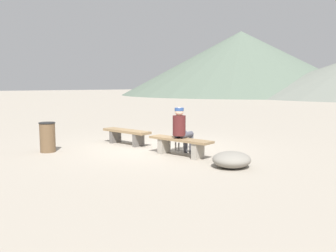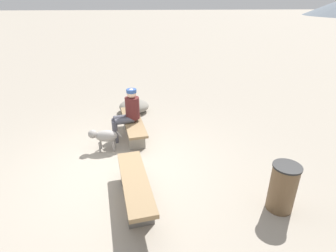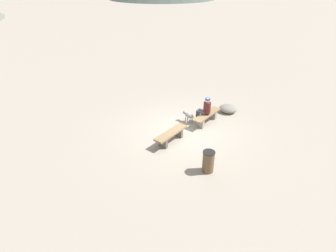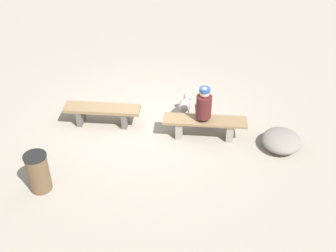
# 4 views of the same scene
# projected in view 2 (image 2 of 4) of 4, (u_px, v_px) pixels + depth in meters

# --- Properties ---
(ground) EXTENTS (210.00, 210.00, 0.06)m
(ground) POSITION_uv_depth(u_px,v_px,m) (123.00, 169.00, 5.50)
(ground) COLOR #9E9384
(bench_left) EXTENTS (1.82, 0.68, 0.46)m
(bench_left) POSITION_uv_depth(u_px,v_px,m) (135.00, 185.00, 4.44)
(bench_left) COLOR #605B56
(bench_left) RESTS_ON ground
(bench_right) EXTENTS (1.91, 0.69, 0.47)m
(bench_right) POSITION_uv_depth(u_px,v_px,m) (133.00, 126.00, 6.60)
(bench_right) COLOR gray
(bench_right) RESTS_ON ground
(seated_person) EXTENTS (0.44, 0.69, 1.28)m
(seated_person) POSITION_uv_depth(u_px,v_px,m) (129.00, 111.00, 6.36)
(seated_person) COLOR #511E1E
(seated_person) RESTS_ON ground
(dog) EXTENTS (0.29, 0.74, 0.52)m
(dog) POSITION_uv_depth(u_px,v_px,m) (104.00, 136.00, 5.99)
(dog) COLOR gray
(dog) RESTS_ON ground
(trash_bin) EXTENTS (0.44, 0.44, 0.83)m
(trash_bin) POSITION_uv_depth(u_px,v_px,m) (283.00, 188.00, 4.26)
(trash_bin) COLOR brown
(trash_bin) RESTS_ON ground
(boulder) EXTENTS (0.89, 0.93, 0.36)m
(boulder) POSITION_uv_depth(u_px,v_px,m) (134.00, 106.00, 8.20)
(boulder) COLOR gray
(boulder) RESTS_ON ground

